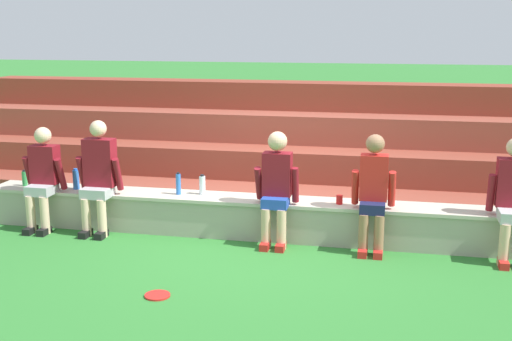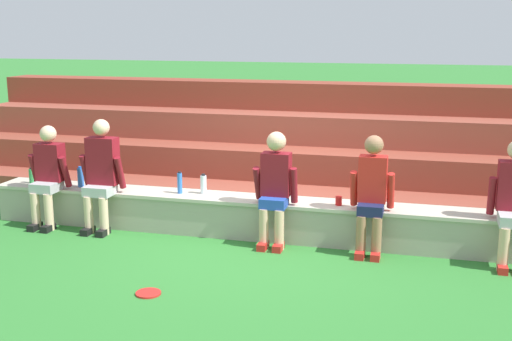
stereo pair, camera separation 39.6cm
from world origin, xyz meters
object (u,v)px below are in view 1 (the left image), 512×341
at_px(person_center, 276,185).
at_px(person_right_of_center, 373,191).
at_px(person_left_of_center, 98,174).
at_px(plastic_cup_middle, 339,200).
at_px(water_bottle_near_left, 25,178).
at_px(water_bottle_mid_left, 76,179).
at_px(person_far_left, 43,176).
at_px(water_bottle_center_gap, 202,185).
at_px(frisbee, 157,295).
at_px(water_bottle_near_right, 178,184).

height_order(person_center, person_right_of_center, person_right_of_center).
xyz_separation_m(person_left_of_center, plastic_cup_middle, (2.93, 0.21, -0.21)).
height_order(water_bottle_near_left, water_bottle_mid_left, water_bottle_mid_left).
xyz_separation_m(person_far_left, water_bottle_center_gap, (1.97, 0.33, -0.09)).
bearing_deg(plastic_cup_middle, frisbee, -128.50).
relative_size(person_right_of_center, frisbee, 5.46).
bearing_deg(plastic_cup_middle, water_bottle_center_gap, 176.47).
xyz_separation_m(water_bottle_center_gap, frisbee, (0.16, -2.04, -0.58)).
bearing_deg(frisbee, water_bottle_near_left, 142.15).
bearing_deg(person_far_left, person_center, 0.40).
relative_size(person_left_of_center, plastic_cup_middle, 13.36).
bearing_deg(frisbee, water_bottle_mid_left, 132.68).
bearing_deg(person_right_of_center, water_bottle_near_left, 177.00).
distance_m(water_bottle_near_right, water_bottle_mid_left, 1.37).
relative_size(person_far_left, water_bottle_mid_left, 4.81).
bearing_deg(plastic_cup_middle, water_bottle_near_left, 179.41).
xyz_separation_m(person_left_of_center, water_bottle_near_right, (0.94, 0.25, -0.13)).
xyz_separation_m(water_bottle_near_right, water_bottle_near_left, (-2.10, 0.00, -0.03)).
relative_size(person_far_left, water_bottle_near_right, 4.63).
height_order(person_left_of_center, plastic_cup_middle, person_left_of_center).
relative_size(person_far_left, water_bottle_center_gap, 5.15).
relative_size(water_bottle_near_left, water_bottle_mid_left, 0.79).
height_order(water_bottle_center_gap, water_bottle_mid_left, water_bottle_mid_left).
relative_size(person_right_of_center, water_bottle_center_gap, 5.32).
bearing_deg(person_center, person_right_of_center, 0.71).
distance_m(water_bottle_near_left, frisbee, 3.28).
height_order(water_bottle_center_gap, water_bottle_near_left, water_bottle_center_gap).
height_order(water_bottle_near_right, frisbee, water_bottle_near_right).
relative_size(water_bottle_mid_left, frisbee, 1.10).
relative_size(person_center, water_bottle_center_gap, 5.32).
bearing_deg(water_bottle_center_gap, person_center, -17.55).
bearing_deg(person_right_of_center, person_left_of_center, -179.74).
xyz_separation_m(water_bottle_center_gap, plastic_cup_middle, (1.70, -0.10, -0.07)).
bearing_deg(water_bottle_near_left, frisbee, -37.85).
distance_m(plastic_cup_middle, frisbee, 2.53).
distance_m(person_left_of_center, water_bottle_mid_left, 0.50).
bearing_deg(person_far_left, person_right_of_center, 0.49).
distance_m(person_left_of_center, plastic_cup_middle, 2.94).
distance_m(person_center, plastic_cup_middle, 0.77).
distance_m(person_right_of_center, water_bottle_near_right, 2.39).
bearing_deg(water_bottle_center_gap, water_bottle_near_left, -178.49).
bearing_deg(frisbee, person_right_of_center, 42.09).
bearing_deg(water_bottle_mid_left, water_bottle_near_right, 0.51).
relative_size(water_bottle_near_right, frisbee, 1.14).
xyz_separation_m(person_center, person_right_of_center, (1.10, 0.01, -0.01)).
distance_m(water_bottle_center_gap, water_bottle_mid_left, 1.66).
relative_size(water_bottle_center_gap, water_bottle_mid_left, 0.93).
bearing_deg(person_right_of_center, plastic_cup_middle, 153.65).
xyz_separation_m(person_left_of_center, person_right_of_center, (3.32, 0.01, -0.03)).
bearing_deg(frisbee, person_center, 64.44).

